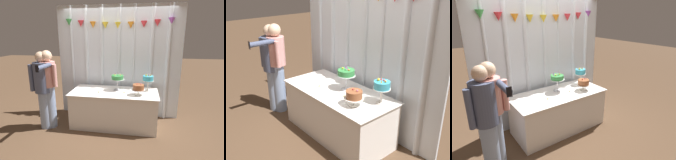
# 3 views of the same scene
# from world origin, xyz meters

# --- Properties ---
(ground_plane) EXTENTS (24.00, 24.00, 0.00)m
(ground_plane) POSITION_xyz_m (0.00, 0.00, 0.00)
(ground_plane) COLOR brown
(draped_curtain) EXTENTS (2.84, 0.15, 2.57)m
(draped_curtain) POSITION_xyz_m (0.02, 0.63, 1.33)
(draped_curtain) COLOR silver
(draped_curtain) RESTS_ON ground_plane
(cake_table) EXTENTS (1.82, 0.84, 0.76)m
(cake_table) POSITION_xyz_m (0.00, 0.10, 0.38)
(cake_table) COLOR white
(cake_table) RESTS_ON ground_plane
(cake_display_leftmost) EXTENTS (0.29, 0.29, 0.37)m
(cake_display_leftmost) POSITION_xyz_m (0.05, 0.21, 1.02)
(cake_display_leftmost) COLOR silver
(cake_display_leftmost) RESTS_ON cake_table
(cake_display_center) EXTENTS (0.27, 0.27, 0.24)m
(cake_display_center) POSITION_xyz_m (0.50, -0.05, 0.91)
(cake_display_center) COLOR silver
(cake_display_center) RESTS_ON cake_table
(cake_display_rightmost) EXTENTS (0.24, 0.24, 0.36)m
(cake_display_rightmost) POSITION_xyz_m (0.69, 0.28, 1.02)
(cake_display_rightmost) COLOR silver
(cake_display_rightmost) RESTS_ON cake_table
(tealight_far_left) EXTENTS (0.04, 0.04, 0.03)m
(tealight_far_left) POSITION_xyz_m (-0.31, -0.02, 0.77)
(tealight_far_left) COLOR beige
(tealight_far_left) RESTS_ON cake_table
(tealight_near_left) EXTENTS (0.05, 0.05, 0.03)m
(tealight_near_left) POSITION_xyz_m (0.22, 0.03, 0.77)
(tealight_near_left) COLOR beige
(tealight_near_left) RESTS_ON cake_table
(guest_man_dark_suit) EXTENTS (0.45, 0.39, 1.63)m
(guest_man_dark_suit) POSITION_xyz_m (-1.31, -0.21, 0.91)
(guest_man_dark_suit) COLOR #93ADD6
(guest_man_dark_suit) RESTS_ON ground_plane
(guest_man_pink_jacket) EXTENTS (0.47, 0.69, 1.61)m
(guest_man_pink_jacket) POSITION_xyz_m (-1.41, -0.26, 0.89)
(guest_man_pink_jacket) COLOR #93ADD6
(guest_man_pink_jacket) RESTS_ON ground_plane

